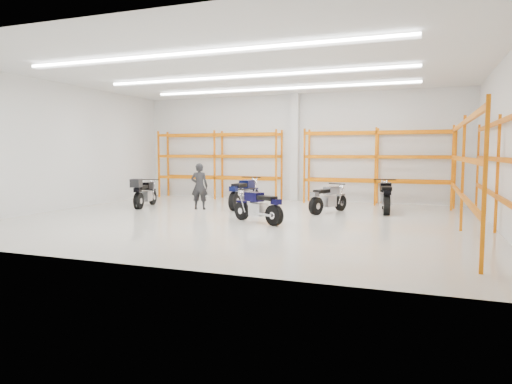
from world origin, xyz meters
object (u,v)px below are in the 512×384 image
(motorcycle_back_a, at_px, (144,193))
(structural_column, at_px, (295,148))
(standing_man, at_px, (199,186))
(motorcycle_back_d, at_px, (386,197))
(motorcycle_back_c, at_px, (327,200))
(motorcycle_back_b, at_px, (244,194))
(motorcycle_main, at_px, (259,207))

(motorcycle_back_a, height_order, structural_column, structural_column)
(standing_man, distance_m, structural_column, 4.96)
(motorcycle_back_d, height_order, structural_column, structural_column)
(standing_man, bearing_deg, structural_column, -135.38)
(motorcycle_back_c, height_order, motorcycle_back_d, motorcycle_back_d)
(standing_man, bearing_deg, motorcycle_back_b, -168.46)
(motorcycle_back_a, relative_size, motorcycle_back_c, 1.14)
(motorcycle_back_a, relative_size, motorcycle_back_d, 0.95)
(motorcycle_back_c, distance_m, motorcycle_back_d, 2.02)
(motorcycle_back_d, bearing_deg, motorcycle_back_b, -172.31)
(motorcycle_back_b, height_order, structural_column, structural_column)
(motorcycle_back_a, xyz_separation_m, structural_column, (4.61, 4.33, 1.72))
(motorcycle_back_d, distance_m, standing_man, 6.52)
(motorcycle_back_a, xyz_separation_m, standing_man, (2.18, 0.25, 0.30))
(motorcycle_back_b, bearing_deg, structural_column, 73.59)
(motorcycle_back_a, xyz_separation_m, motorcycle_back_b, (3.61, 0.95, 0.00))
(motorcycle_back_c, distance_m, structural_column, 4.49)
(motorcycle_back_c, relative_size, motorcycle_back_d, 0.83)
(motorcycle_back_a, distance_m, motorcycle_back_c, 6.75)
(standing_man, bearing_deg, motorcycle_main, 128.97)
(motorcycle_main, xyz_separation_m, motorcycle_back_c, (1.41, 2.84, 0.00))
(motorcycle_back_b, xyz_separation_m, motorcycle_back_d, (4.94, 0.67, -0.01))
(structural_column, bearing_deg, motorcycle_back_d, -34.53)
(motorcycle_back_d, relative_size, structural_column, 0.50)
(motorcycle_main, distance_m, motorcycle_back_c, 3.17)
(motorcycle_main, distance_m, structural_column, 6.66)
(motorcycle_back_c, bearing_deg, motorcycle_back_a, -173.25)
(motorcycle_back_d, bearing_deg, motorcycle_back_a, -169.26)
(motorcycle_back_c, relative_size, standing_man, 1.13)
(motorcycle_back_b, distance_m, motorcycle_back_c, 3.10)
(motorcycle_main, height_order, structural_column, structural_column)
(motorcycle_main, relative_size, structural_column, 0.41)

